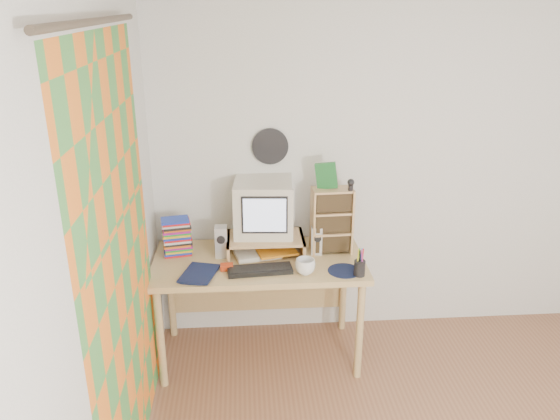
{
  "coord_description": "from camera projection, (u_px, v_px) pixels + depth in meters",
  "views": [
    {
      "loc": [
        -1.12,
        -1.89,
        2.35
      ],
      "look_at": [
        -0.89,
        1.33,
        1.12
      ],
      "focal_mm": 35.0,
      "sensor_mm": 36.0,
      "label": 1
    }
  ],
  "objects": [
    {
      "name": "mousepad",
      "position": [
        344.0,
        271.0,
        3.47
      ],
      "size": [
        0.27,
        0.27,
        0.0
      ],
      "primitive_type": "cylinder",
      "rotation": [
        0.0,
        0.0,
        0.31
      ],
      "color": "black",
      "rests_on": "desk"
    },
    {
      "name": "crt_monitor",
      "position": [
        264.0,
        209.0,
        3.66
      ],
      "size": [
        0.41,
        0.41,
        0.37
      ],
      "primitive_type": "cube",
      "rotation": [
        0.0,
        0.0,
        -0.07
      ],
      "color": "beige",
      "rests_on": "monitor_riser"
    },
    {
      "name": "left_wall",
      "position": [
        84.0,
        306.0,
        2.12
      ],
      "size": [
        0.0,
        3.5,
        3.5
      ],
      "primitive_type": "plane",
      "rotation": [
        1.57,
        0.0,
        1.57
      ],
      "color": "white",
      "rests_on": "floor"
    },
    {
      "name": "monitor_riser",
      "position": [
        265.0,
        240.0,
        3.69
      ],
      "size": [
        0.52,
        0.3,
        0.12
      ],
      "color": "tan",
      "rests_on": "desk"
    },
    {
      "name": "keyboard",
      "position": [
        260.0,
        270.0,
        3.46
      ],
      "size": [
        0.42,
        0.17,
        0.03
      ],
      "primitive_type": "cube",
      "rotation": [
        0.0,
        0.0,
        0.09
      ],
      "color": "black",
      "rests_on": "desk"
    },
    {
      "name": "mug",
      "position": [
        305.0,
        266.0,
        3.42
      ],
      "size": [
        0.14,
        0.14,
        0.1
      ],
      "primitive_type": "imported",
      "rotation": [
        0.0,
        0.0,
        -0.12
      ],
      "color": "white",
      "rests_on": "desk"
    },
    {
      "name": "red_box",
      "position": [
        227.0,
        267.0,
        3.48
      ],
      "size": [
        0.08,
        0.05,
        0.04
      ],
      "primitive_type": "cube",
      "rotation": [
        0.0,
        0.0,
        0.02
      ],
      "color": "#B93413",
      "rests_on": "desk"
    },
    {
      "name": "pen_cup",
      "position": [
        360.0,
        265.0,
        3.39
      ],
      "size": [
        0.08,
        0.08,
        0.14
      ],
      "primitive_type": null,
      "rotation": [
        0.0,
        0.0,
        0.13
      ],
      "color": "black",
      "rests_on": "desk"
    },
    {
      "name": "diary",
      "position": [
        184.0,
        270.0,
        3.43
      ],
      "size": [
        0.28,
        0.24,
        0.05
      ],
      "primitive_type": "imported",
      "rotation": [
        0.0,
        0.0,
        -0.27
      ],
      "color": "#10193D",
      "rests_on": "desk"
    },
    {
      "name": "curtain",
      "position": [
        122.0,
        271.0,
        2.6
      ],
      "size": [
        0.0,
        2.2,
        2.2
      ],
      "primitive_type": "plane",
      "rotation": [
        1.57,
        0.0,
        1.57
      ],
      "color": "orange",
      "rests_on": "left_wall"
    },
    {
      "name": "speaker_left",
      "position": [
        221.0,
        242.0,
        3.63
      ],
      "size": [
        0.08,
        0.08,
        0.22
      ],
      "primitive_type": "cube",
      "rotation": [
        0.0,
        0.0,
        -0.03
      ],
      "color": "silver",
      "rests_on": "desk"
    },
    {
      "name": "papers",
      "position": [
        264.0,
        252.0,
        3.69
      ],
      "size": [
        0.34,
        0.28,
        0.04
      ],
      "primitive_type": null,
      "rotation": [
        0.0,
        0.0,
        0.22
      ],
      "color": "silver",
      "rests_on": "desk"
    },
    {
      "name": "wall_disc",
      "position": [
        270.0,
        146.0,
        3.72
      ],
      "size": [
        0.25,
        0.02,
        0.25
      ],
      "primitive_type": "cylinder",
      "rotation": [
        1.57,
        0.0,
        0.0
      ],
      "color": "black",
      "rests_on": "back_wall"
    },
    {
      "name": "desk",
      "position": [
        259.0,
        273.0,
        3.74
      ],
      "size": [
        1.4,
        0.7,
        0.75
      ],
      "color": "tan",
      "rests_on": "floor"
    },
    {
      "name": "speaker_right",
      "position": [
        317.0,
        240.0,
        3.68
      ],
      "size": [
        0.08,
        0.08,
        0.2
      ],
      "primitive_type": "cube",
      "rotation": [
        0.0,
        0.0,
        -0.12
      ],
      "color": "silver",
      "rests_on": "desk"
    },
    {
      "name": "dvd_stack",
      "position": [
        177.0,
        237.0,
        3.66
      ],
      "size": [
        0.2,
        0.16,
        0.26
      ],
      "primitive_type": null,
      "rotation": [
        0.0,
        0.0,
        0.18
      ],
      "color": "brown",
      "rests_on": "desk"
    },
    {
      "name": "cd_rack",
      "position": [
        332.0,
        221.0,
        3.67
      ],
      "size": [
        0.28,
        0.16,
        0.45
      ],
      "primitive_type": "cube",
      "rotation": [
        0.0,
        0.0,
        0.05
      ],
      "color": "tan",
      "rests_on": "desk"
    },
    {
      "name": "back_wall",
      "position": [
        401.0,
        168.0,
        3.86
      ],
      "size": [
        3.5,
        0.0,
        3.5
      ],
      "primitive_type": "plane",
      "rotation": [
        1.57,
        0.0,
        0.0
      ],
      "color": "white",
      "rests_on": "floor"
    },
    {
      "name": "webcam",
      "position": [
        351.0,
        185.0,
        3.54
      ],
      "size": [
        0.05,
        0.05,
        0.08
      ],
      "primitive_type": null,
      "rotation": [
        0.0,
        0.0,
        0.01
      ],
      "color": "black",
      "rests_on": "cd_rack"
    },
    {
      "name": "game_box",
      "position": [
        326.0,
        176.0,
        3.57
      ],
      "size": [
        0.14,
        0.06,
        0.17
      ],
      "primitive_type": "cube",
      "rotation": [
        0.0,
        0.0,
        -0.27
      ],
      "color": "#1C6229",
      "rests_on": "cd_rack"
    }
  ]
}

